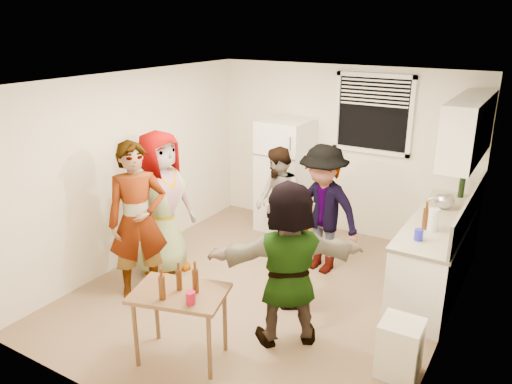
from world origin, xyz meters
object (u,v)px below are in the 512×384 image
Objects in this scene: serving_table at (183,357)px; beer_bottle_table at (180,289)px; guest_orange at (287,338)px; wine_bottle at (460,197)px; guest_back_right at (320,269)px; guest_stripe at (144,292)px; guest_grey at (166,270)px; kettle at (444,208)px; blue_cup at (418,240)px; red_cup at (191,304)px; guest_black at (295,303)px; refrigerator at (285,175)px; guest_back_left at (277,251)px; beer_bottle_counter at (424,229)px; trash_bin at (400,350)px.

beer_bottle_table reaches higher than serving_table.
serving_table is 0.51× the size of guest_orange.
serving_table is (-1.82, -3.54, -0.90)m from wine_bottle.
beer_bottle_table is 2.47m from guest_back_right.
guest_grey is at bearing 54.14° from guest_stripe.
guest_stripe is at bearing -142.23° from kettle.
guest_grey is at bearing -168.62° from blue_cup.
kettle reaches higher than blue_cup.
blue_cup reaches higher than guest_orange.
guest_black is (0.27, 1.55, -0.72)m from red_cup.
refrigerator is at bearing -98.80° from guest_orange.
serving_table is at bearing -125.42° from guest_grey.
red_cup reaches higher than guest_back_left.
guest_stripe is (-2.84, -1.51, -0.90)m from beer_bottle_counter.
guest_orange is at bearing 60.84° from red_cup.
serving_table is 0.57× the size of guest_back_left.
beer_bottle_counter is 2.06× the size of red_cup.
guest_back_left is (-0.34, 2.52, 0.00)m from serving_table.
guest_orange is at bearing -17.20° from guest_back_left.
refrigerator reaches higher than guest_back_right.
trash_bin is at bearing 24.71° from serving_table.
red_cup is 1.26m from guest_orange.
trash_bin reaches higher than guest_stripe.
blue_cup is at bearing 85.72° from guest_black.
serving_table is at bearing -41.01° from guest_back_left.
blue_cup is at bearing -8.63° from guest_back_right.
beer_bottle_counter is 3.34m from guest_stripe.
beer_bottle_counter reaches higher than guest_stripe.
beer_bottle_counter is at bearing 99.04° from guest_black.
guest_black is at bearing -146.29° from beer_bottle_counter.
guest_back_left is 1.36m from guest_black.
guest_back_right is at bearing -115.43° from guest_orange.
guest_stripe is 1.24× the size of guest_back_left.
trash_bin is 0.32× the size of guest_orange.
kettle reaches higher than guest_back_left.
beer_bottle_counter reaches higher than guest_back_left.
trash_bin reaches higher than serving_table.
guest_back_left is 0.74m from guest_back_right.
serving_table is 1.52m from guest_black.
beer_bottle_counter reaches higher than guest_grey.
guest_stripe is (-2.86, -1.17, -0.90)m from blue_cup.
guest_back_left is at bearing 171.60° from beer_bottle_counter.
refrigerator reaches higher than beer_bottle_table.
beer_bottle_counter is at bearing 32.95° from guest_back_left.
serving_table is 0.51× the size of guest_back_right.
wine_bottle is (0.10, 0.55, 0.00)m from kettle.
wine_bottle is 2.42× the size of blue_cup.
guest_grey reaches higher than guest_back_left.
guest_back_right reaches higher than guest_back_left.
wine_bottle is 3.99m from red_cup.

